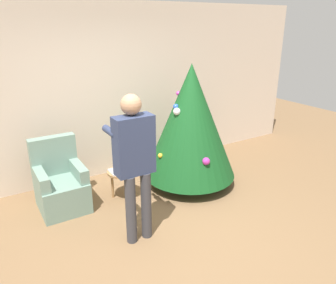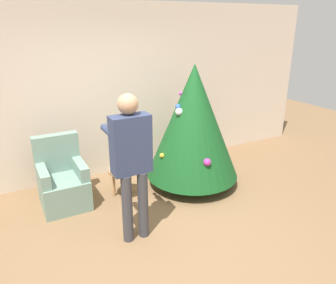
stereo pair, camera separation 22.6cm
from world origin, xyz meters
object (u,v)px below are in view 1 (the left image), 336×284
Objects in this scene: person_standing at (135,156)px; side_stool at (122,175)px; christmas_tree at (190,121)px; armchair at (60,185)px.

side_stool is (0.23, 0.93, -0.66)m from person_standing.
side_stool is at bearing 173.70° from christmas_tree.
armchair is (-1.89, 0.32, -0.68)m from christmas_tree.
christmas_tree is 2.03m from armchair.
christmas_tree is at bearing -6.30° from side_stool.
person_standing is (-1.31, -0.81, 0.02)m from christmas_tree.
christmas_tree is 1.54m from person_standing.
armchair is at bearing 166.07° from side_stool.
person_standing is (0.58, -1.13, 0.69)m from armchair.
christmas_tree is 1.26m from side_stool.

